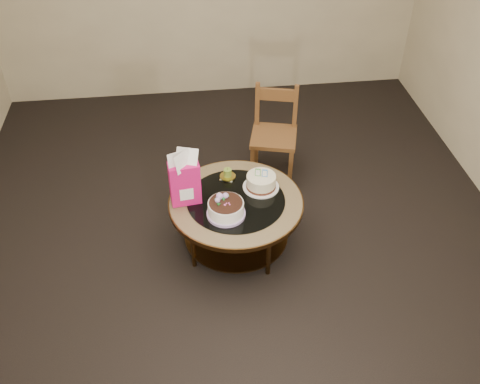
{
  "coord_description": "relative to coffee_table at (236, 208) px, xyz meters",
  "views": [
    {
      "loc": [
        -0.34,
        -3.01,
        3.08
      ],
      "look_at": [
        0.03,
        0.02,
        0.51
      ],
      "focal_mm": 40.0,
      "sensor_mm": 36.0,
      "label": 1
    }
  ],
  "objects": [
    {
      "name": "ground",
      "position": [
        -0.0,
        0.0,
        -0.38
      ],
      "size": [
        5.0,
        5.0,
        0.0
      ],
      "primitive_type": "plane",
      "color": "black",
      "rests_on": "ground"
    },
    {
      "name": "room_walls",
      "position": [
        -0.0,
        0.0,
        1.16
      ],
      "size": [
        4.52,
        5.02,
        2.61
      ],
      "color": "beige",
      "rests_on": "ground"
    },
    {
      "name": "coffee_table",
      "position": [
        0.0,
        0.0,
        0.0
      ],
      "size": [
        1.02,
        1.02,
        0.46
      ],
      "color": "#543618",
      "rests_on": "ground"
    },
    {
      "name": "decorated_cake",
      "position": [
        -0.09,
        -0.16,
        0.13
      ],
      "size": [
        0.28,
        0.28,
        0.16
      ],
      "rotation": [
        0.0,
        0.0,
        -0.34
      ],
      "color": "#BB99D8",
      "rests_on": "coffee_table"
    },
    {
      "name": "cream_cake",
      "position": [
        0.21,
        0.12,
        0.14
      ],
      "size": [
        0.28,
        0.28,
        0.18
      ],
      "rotation": [
        0.0,
        0.0,
        -0.29
      ],
      "color": "white",
      "rests_on": "coffee_table"
    },
    {
      "name": "gift_bag",
      "position": [
        -0.37,
        0.03,
        0.3
      ],
      "size": [
        0.23,
        0.18,
        0.44
      ],
      "rotation": [
        0.0,
        0.0,
        0.12
      ],
      "color": "#D71471",
      "rests_on": "coffee_table"
    },
    {
      "name": "pillar_candle",
      "position": [
        -0.03,
        0.27,
        0.11
      ],
      "size": [
        0.14,
        0.14,
        0.09
      ],
      "rotation": [
        0.0,
        0.0,
        -0.42
      ],
      "color": "tan",
      "rests_on": "coffee_table"
    },
    {
      "name": "dining_chair",
      "position": [
        0.44,
        0.88,
        0.05
      ],
      "size": [
        0.48,
        0.48,
        0.85
      ],
      "rotation": [
        0.0,
        0.0,
        -0.25
      ],
      "color": "brown",
      "rests_on": "ground"
    }
  ]
}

